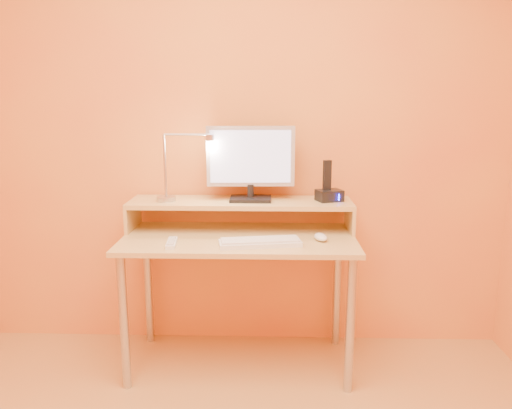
{
  "coord_description": "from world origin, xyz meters",
  "views": [
    {
      "loc": [
        0.16,
        -1.35,
        1.43
      ],
      "look_at": [
        0.09,
        1.13,
        0.9
      ],
      "focal_mm": 35.61,
      "sensor_mm": 36.0,
      "label": 1
    }
  ],
  "objects_px": {
    "lamp_base": "(166,199)",
    "monitor_panel": "(251,156)",
    "phone_dock": "(329,195)",
    "mouse": "(321,237)",
    "keyboard": "(260,243)",
    "remote_control": "(172,243)"
  },
  "relations": [
    {
      "from": "mouse",
      "to": "remote_control",
      "type": "xyz_separation_m",
      "value": [
        -0.73,
        -0.1,
        -0.01
      ]
    },
    {
      "from": "mouse",
      "to": "remote_control",
      "type": "distance_m",
      "value": 0.74
    },
    {
      "from": "monitor_panel",
      "to": "phone_dock",
      "type": "relative_size",
      "value": 3.6
    },
    {
      "from": "phone_dock",
      "to": "lamp_base",
      "type": "bearing_deg",
      "value": 162.0
    },
    {
      "from": "mouse",
      "to": "keyboard",
      "type": "bearing_deg",
      "value": -176.49
    },
    {
      "from": "phone_dock",
      "to": "remote_control",
      "type": "relative_size",
      "value": 0.78
    },
    {
      "from": "remote_control",
      "to": "monitor_panel",
      "type": "bearing_deg",
      "value": 35.64
    },
    {
      "from": "monitor_panel",
      "to": "phone_dock",
      "type": "bearing_deg",
      "value": -3.93
    },
    {
      "from": "monitor_panel",
      "to": "keyboard",
      "type": "bearing_deg",
      "value": -82.23
    },
    {
      "from": "keyboard",
      "to": "remote_control",
      "type": "xyz_separation_m",
      "value": [
        -0.43,
        -0.01,
        -0.0
      ]
    },
    {
      "from": "remote_control",
      "to": "mouse",
      "type": "bearing_deg",
      "value": 2.53
    },
    {
      "from": "lamp_base",
      "to": "remote_control",
      "type": "xyz_separation_m",
      "value": [
        0.08,
        -0.28,
        -0.16
      ]
    },
    {
      "from": "keyboard",
      "to": "monitor_panel",
      "type": "bearing_deg",
      "value": 90.8
    },
    {
      "from": "lamp_base",
      "to": "mouse",
      "type": "distance_m",
      "value": 0.85
    },
    {
      "from": "phone_dock",
      "to": "keyboard",
      "type": "height_order",
      "value": "phone_dock"
    },
    {
      "from": "lamp_base",
      "to": "monitor_panel",
      "type": "bearing_deg",
      "value": 5.05
    },
    {
      "from": "monitor_panel",
      "to": "phone_dock",
      "type": "xyz_separation_m",
      "value": [
        0.42,
        -0.01,
        -0.21
      ]
    },
    {
      "from": "lamp_base",
      "to": "keyboard",
      "type": "distance_m",
      "value": 0.6
    },
    {
      "from": "monitor_panel",
      "to": "mouse",
      "type": "bearing_deg",
      "value": -34.37
    },
    {
      "from": "phone_dock",
      "to": "monitor_panel",
      "type": "bearing_deg",
      "value": 158.68
    },
    {
      "from": "lamp_base",
      "to": "keyboard",
      "type": "height_order",
      "value": "lamp_base"
    },
    {
      "from": "phone_dock",
      "to": "remote_control",
      "type": "xyz_separation_m",
      "value": [
        -0.8,
        -0.31,
        -0.18
      ]
    }
  ]
}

